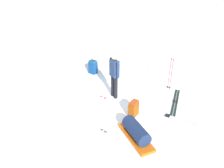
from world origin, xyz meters
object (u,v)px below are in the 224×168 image
at_px(gear_sled, 136,132).
at_px(backpack_large_dark, 134,109).
at_px(skier_standing, 114,73).
at_px(ski_pair_far, 168,116).
at_px(backpack_bright, 93,67).
at_px(ski_poles_planted_near, 171,72).
at_px(thermos_bottle, 61,82).
at_px(ski_pair_near, 175,102).
at_px(ski_poles_planted_far, 103,113).

bearing_deg(gear_sled, backpack_large_dark, -35.81).
relative_size(skier_standing, ski_pair_far, 0.95).
relative_size(skier_standing, backpack_bright, 2.78).
xyz_separation_m(ski_pair_far, ski_poles_planted_near, (1.29, -1.45, 0.70)).
distance_m(skier_standing, thermos_bottle, 2.50).
relative_size(ski_pair_far, ski_poles_planted_near, 1.40).
relative_size(skier_standing, ski_pair_near, 1.07).
height_order(ski_poles_planted_near, gear_sled, ski_poles_planted_near).
relative_size(skier_standing, gear_sled, 1.17).
xyz_separation_m(ski_pair_near, backpack_large_dark, (0.23, 1.76, 0.25)).
distance_m(backpack_bright, thermos_bottle, 1.68).
distance_m(ski_pair_far, gear_sled, 1.56).
relative_size(skier_standing, backpack_large_dark, 3.16).
xyz_separation_m(ski_pair_far, backpack_large_dark, (0.68, 0.89, 0.25)).
bearing_deg(ski_poles_planted_far, backpack_large_dark, -82.53).
height_order(ski_pair_far, ski_poles_planted_near, ski_poles_planted_near).
bearing_deg(gear_sled, ski_poles_planted_near, -63.13).
bearing_deg(backpack_bright, backpack_large_dark, 170.77).
bearing_deg(thermos_bottle, ski_pair_far, -153.98).
xyz_separation_m(ski_pair_far, gear_sled, (-0.21, 1.53, 0.21)).
xyz_separation_m(backpack_large_dark, thermos_bottle, (3.33, 1.07, -0.13)).
height_order(ski_pair_far, ski_poles_planted_far, ski_poles_planted_far).
bearing_deg(ski_poles_planted_near, thermos_bottle, 51.44).
xyz_separation_m(ski_poles_planted_far, thermos_bottle, (3.49, -0.18, -0.56)).
distance_m(ski_pair_far, ski_poles_planted_near, 2.06).
bearing_deg(backpack_bright, gear_sled, 164.67).
bearing_deg(backpack_bright, ski_poles_planted_far, 153.89).
height_order(skier_standing, ski_poles_planted_near, skier_standing).
distance_m(skier_standing, ski_poles_planted_far, 2.08).
height_order(skier_standing, backpack_bright, skier_standing).
relative_size(backpack_large_dark, gear_sled, 0.37).
xyz_separation_m(ski_pair_near, ski_poles_planted_near, (0.85, -0.57, 0.70)).
height_order(backpack_large_dark, ski_poles_planted_far, ski_poles_planted_far).
bearing_deg(thermos_bottle, backpack_bright, -81.82).
relative_size(ski_pair_near, ski_poles_planted_far, 1.28).
bearing_deg(backpack_bright, ski_poles_planted_near, -149.28).
bearing_deg(backpack_large_dark, thermos_bottle, 17.83).
bearing_deg(ski_pair_near, ski_poles_planted_far, 88.66).
bearing_deg(backpack_large_dark, backpack_bright, -9.23).
distance_m(skier_standing, backpack_bright, 2.36).
relative_size(ski_pair_near, ski_poles_planted_near, 1.24).
relative_size(backpack_bright, ski_poles_planted_near, 0.48).
bearing_deg(gear_sled, skier_standing, -20.28).
xyz_separation_m(backpack_large_dark, backpack_bright, (3.56, -0.58, 0.04)).
relative_size(ski_pair_far, backpack_bright, 2.92).
bearing_deg(ski_poles_planted_far, ski_pair_far, -103.58).
distance_m(ski_pair_near, thermos_bottle, 4.55).
distance_m(backpack_large_dark, thermos_bottle, 3.50).
bearing_deg(backpack_large_dark, ski_poles_planted_far, 97.47).
distance_m(ski_pair_far, backpack_large_dark, 1.14).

